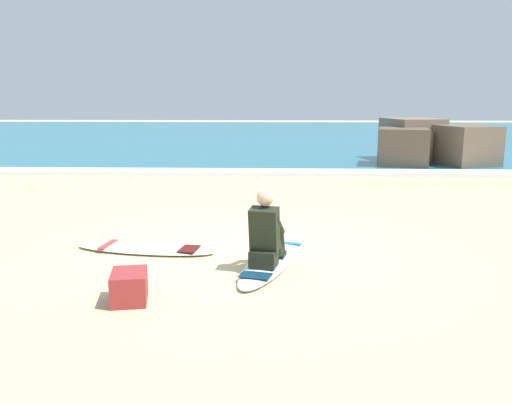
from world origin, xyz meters
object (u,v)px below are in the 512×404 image
object	(u,v)px
surfer_seated	(266,235)
surfboard_spare_near	(146,249)
surfboard_main	(273,259)
beach_bag	(129,287)

from	to	relation	value
surfer_seated	surfboard_spare_near	bearing A→B (deg)	156.99
surfboard_main	beach_bag	size ratio (longest dim) A/B	5.19
surfboard_main	surfboard_spare_near	distance (m)	1.82
surfer_seated	beach_bag	bearing A→B (deg)	-141.82
beach_bag	surfboard_main	bearing A→B (deg)	43.44
beach_bag	surfboard_spare_near	bearing A→B (deg)	98.59
surfer_seated	surfboard_spare_near	xyz separation A→B (m)	(-1.69, 0.72, -0.40)
surfboard_main	surfer_seated	bearing A→B (deg)	-105.36
surfer_seated	beach_bag	xyz separation A→B (m)	(-1.41, -1.11, -0.28)
surfboard_main	beach_bag	distance (m)	2.06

